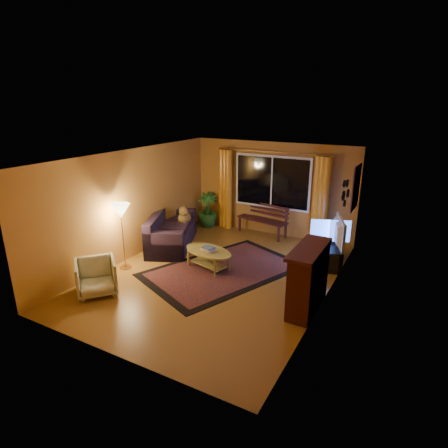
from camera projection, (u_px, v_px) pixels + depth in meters
The scene contains 22 objects.
floor at pixel (217, 275), 7.93m from camera, with size 4.50×6.00×0.02m, color brown.
ceiling at pixel (216, 156), 7.14m from camera, with size 4.50×6.00×0.02m, color white.
wall_back at pixel (272, 189), 10.04m from camera, with size 4.50×0.02×2.50m, color #B77930.
wall_left at pixel (131, 204), 8.56m from camera, with size 0.02×6.00×2.50m, color #B77930.
wall_right at pixel (330, 237), 6.51m from camera, with size 0.02×6.00×2.50m, color #B77930.
window at pixel (272, 182), 9.93m from camera, with size 2.00×0.02×1.30m, color black.
curtain_rod at pixel (272, 152), 9.64m from camera, with size 0.03×0.03×3.20m, color #BF8C3F.
curtain_left at pixel (226, 189), 10.59m from camera, with size 0.36×0.36×2.24m, color orange.
curtain_right at pixel (321, 201), 9.36m from camera, with size 0.36×0.36×2.24m, color orange.
bench at pixel (262, 227), 10.22m from camera, with size 1.43×0.42×0.43m, color #341416.
potted_plant at pixel (207, 210), 10.83m from camera, with size 0.56×0.56×1.00m, color #235B1E.
sofa at pixel (172, 229), 9.42m from camera, with size 0.91×2.13×0.86m, color black.
dog at pixel (184, 217), 9.73m from camera, with size 0.29×0.40×0.44m, color olive, non-canonical shape.
armchair at pixel (96, 275), 7.08m from camera, with size 0.72×0.67×0.74m, color #BEBF97.
floor_lamp at pixel (123, 237), 8.03m from camera, with size 0.24×0.24×1.46m, color #BF8C3F.
rug at pixel (223, 270), 8.13m from camera, with size 2.08×3.29×0.02m, color #702908.
coffee_table at pixel (208, 260), 8.15m from camera, with size 1.21×1.21×0.44m, color olive.
tv_console at pixel (333, 254), 8.39m from camera, with size 0.37×1.12×0.47m, color black.
television at pixel (335, 231), 8.22m from camera, with size 1.08×0.14×0.62m, color black.
fireplace at pixel (308, 280), 6.49m from camera, with size 0.40×1.20×1.10m, color maroon.
mirror_cluster at pixel (345, 191), 7.44m from camera, with size 0.06×0.60×0.56m, color black, non-canonical shape.
painting at pixel (356, 187), 8.44m from camera, with size 0.04×0.76×0.96m, color orange.
Camera 1 is at (3.57, -6.24, 3.53)m, focal length 30.00 mm.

